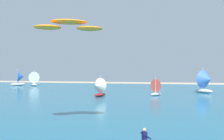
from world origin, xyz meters
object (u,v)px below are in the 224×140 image
sailboat_center_horizon (20,78)px  sailboat_mid_right (98,87)px  sailboat_near_shore (33,79)px  sailboat_outermost (206,81)px  sailboat_heeled_over (157,87)px  kite (69,25)px

sailboat_center_horizon → sailboat_mid_right: size_ratio=1.39×
sailboat_near_shore → sailboat_mid_right: (30.23, -28.86, -0.52)m
sailboat_outermost → sailboat_center_horizon: 58.79m
sailboat_heeled_over → sailboat_mid_right: sailboat_mid_right is taller
sailboat_near_shore → sailboat_heeled_over: bearing=-30.1°
sailboat_center_horizon → sailboat_mid_right: 45.83m
kite → sailboat_heeled_over: bearing=78.7°
sailboat_heeled_over → sailboat_outermost: bearing=37.1°
kite → sailboat_center_horizon: (-39.93, 55.53, -6.59)m
sailboat_heeled_over → sailboat_outermost: size_ratio=0.66×
sailboat_outermost → sailboat_mid_right: size_ratio=1.42×
sailboat_center_horizon → sailboat_near_shore: (5.02, -0.42, -0.19)m
sailboat_center_horizon → sailboat_outermost: bearing=-16.3°
kite → sailboat_center_horizon: size_ratio=1.16×
sailboat_heeled_over → sailboat_outermost: 12.85m
sailboat_heeled_over → sailboat_outermost: (10.23, 7.73, 0.89)m
sailboat_near_shore → sailboat_mid_right: 41.80m
sailboat_center_horizon → kite: bearing=-54.3°
kite → sailboat_heeled_over: size_ratio=1.72×
kite → sailboat_mid_right: bearing=100.1°
sailboat_center_horizon → sailboat_mid_right: (35.25, -29.28, -0.71)m
sailboat_center_horizon → sailboat_heeled_over: bearing=-27.7°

